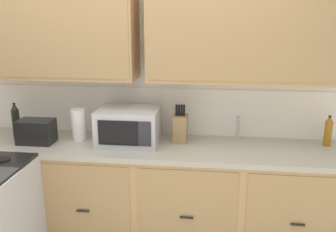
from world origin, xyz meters
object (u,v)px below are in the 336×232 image
object	(u,v)px
toaster	(36,131)
bottle_amber	(328,131)
bottle_dark	(16,120)
microwave	(129,126)
knife_block	(180,128)
paper_towel_roll	(79,125)

from	to	relation	value
toaster	bottle_amber	bearing A→B (deg)	5.30
bottle_dark	bottle_amber	bearing A→B (deg)	1.41
toaster	bottle_dark	xyz separation A→B (m)	(-0.25, 0.15, 0.04)
bottle_dark	microwave	bearing A→B (deg)	-3.69
bottle_amber	knife_block	bearing A→B (deg)	-177.85
microwave	bottle_dark	world-z (taller)	bottle_dark
knife_block	bottle_dark	world-z (taller)	knife_block
toaster	bottle_dark	size ratio (longest dim) A/B	0.98
microwave	bottle_amber	world-z (taller)	microwave
toaster	paper_towel_roll	distance (m)	0.34
microwave	bottle_amber	bearing A→B (deg)	4.62
knife_block	bottle_amber	size ratio (longest dim) A/B	1.26
paper_towel_roll	bottle_amber	distance (m)	1.98
bottle_dark	toaster	bearing A→B (deg)	-31.12
microwave	knife_block	world-z (taller)	knife_block
toaster	knife_block	world-z (taller)	knife_block
microwave	knife_block	xyz separation A→B (m)	(0.41, 0.08, -0.02)
microwave	paper_towel_roll	bearing A→B (deg)	176.65
bottle_amber	microwave	bearing A→B (deg)	-175.38
microwave	bottle_dark	distance (m)	0.99
knife_block	bottle_dark	size ratio (longest dim) A/B	1.08
bottle_amber	bottle_dark	bearing A→B (deg)	-178.59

